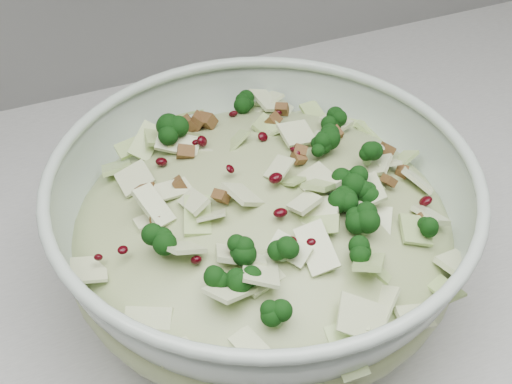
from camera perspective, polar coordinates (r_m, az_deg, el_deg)
mixing_bowl at (r=0.59m, az=0.53°, el=-3.26°), size 0.44×0.44×0.14m
salad at (r=0.58m, az=0.54°, el=-1.70°), size 0.33×0.33×0.14m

